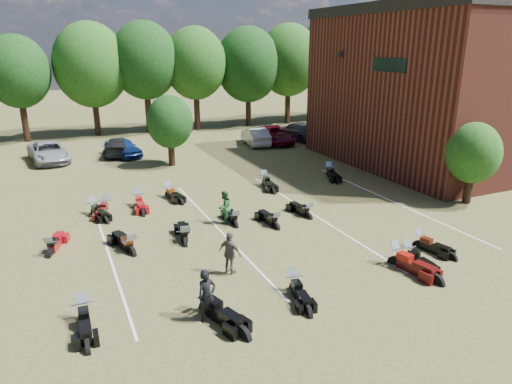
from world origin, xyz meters
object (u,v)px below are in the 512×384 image
person_grey (230,253)px  motorcycle_7 (51,255)px  person_green (224,207)px  motorcycle_14 (106,211)px  motorcycle_3 (293,291)px  person_black (207,296)px  car_4 (123,147)px

person_grey → motorcycle_7: size_ratio=0.77×
person_green → motorcycle_14: size_ratio=0.77×
person_grey → motorcycle_7: bearing=20.3°
person_green → motorcycle_3: size_ratio=0.79×
motorcycle_3 → motorcycle_14: 12.08m
motorcycle_7 → motorcycle_14: (2.68, 4.48, 0.00)m
person_black → motorcycle_3: 3.40m
person_grey → motorcycle_14: size_ratio=0.78×
car_4 → person_grey: 20.98m
person_green → motorcycle_14: 6.50m
person_green → motorcycle_3: person_green is taller
car_4 → motorcycle_3: car_4 is taller
motorcycle_3 → motorcycle_14: (-4.94, 11.02, 0.00)m
person_black → motorcycle_7: (-4.36, 6.96, -0.85)m
person_grey → motorcycle_14: bearing=-12.8°
car_4 → motorcycle_3: size_ratio=1.99×
person_black → motorcycle_7: size_ratio=0.79×
car_4 → motorcycle_7: car_4 is taller
motorcycle_7 → motorcycle_14: 5.23m
person_black → car_4: bearing=76.1°
person_grey → motorcycle_14: person_grey is taller
person_black → motorcycle_7: person_black is taller
person_green → person_black: bearing=34.1°
person_black → motorcycle_3: size_ratio=0.82×
person_black → motorcycle_3: person_black is taller
motorcycle_3 → motorcycle_14: bearing=124.4°
motorcycle_3 → motorcycle_7: 10.05m
person_black → person_grey: size_ratio=1.02×
car_4 → person_green: bearing=-97.8°
person_grey → motorcycle_7: person_grey is taller
person_black → motorcycle_7: bearing=110.8°
car_4 → person_grey: size_ratio=2.48×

